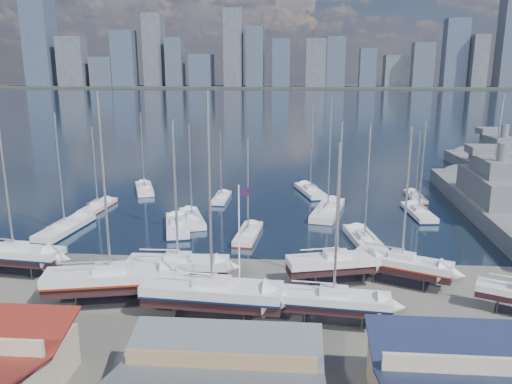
# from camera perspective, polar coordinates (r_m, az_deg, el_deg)

# --- Properties ---
(ground) EXTENTS (1400.00, 1400.00, 0.00)m
(ground) POSITION_cam_1_polar(r_m,az_deg,el_deg) (47.67, -1.06, -12.06)
(ground) COLOR #605E59
(ground) RESTS_ON ground
(water) EXTENTS (1400.00, 600.00, 0.40)m
(water) POSITION_cam_1_polar(r_m,az_deg,el_deg) (353.35, 4.00, 10.32)
(water) COLOR #1A263D
(water) RESTS_ON ground
(far_shore) EXTENTS (1400.00, 80.00, 2.20)m
(far_shore) POSITION_cam_1_polar(r_m,az_deg,el_deg) (613.03, 4.34, 11.86)
(far_shore) COLOR #2D332D
(far_shore) RESTS_ON ground
(skyline) EXTENTS (639.14, 43.80, 107.69)m
(skyline) POSITION_cam_1_polar(r_m,az_deg,el_deg) (606.86, 3.63, 15.45)
(skyline) COLOR #475166
(skyline) RESTS_ON far_shore
(shed_grey) EXTENTS (12.60, 8.40, 4.17)m
(shed_grey) POSITION_cam_1_polar(r_m,az_deg,el_deg) (32.83, -4.04, -20.81)
(shed_grey) COLOR #8C6B4C
(shed_grey) RESTS_ON ground
(sailboat_cradle_0) EXTENTS (10.61, 3.98, 16.69)m
(sailboat_cradle_0) POSITION_cam_1_polar(r_m,az_deg,el_deg) (58.06, -25.89, -6.43)
(sailboat_cradle_0) COLOR #2D2D33
(sailboat_cradle_0) RESTS_ON ground
(sailboat_cradle_1) EXTENTS (12.38, 5.83, 19.05)m
(sailboat_cradle_1) POSITION_cam_1_polar(r_m,az_deg,el_deg) (47.98, -16.21, -9.54)
(sailboat_cradle_1) COLOR #2D2D33
(sailboat_cradle_1) RESTS_ON ground
(sailboat_cradle_2) EXTENTS (10.01, 3.17, 16.17)m
(sailboat_cradle_2) POSITION_cam_1_polar(r_m,az_deg,el_deg) (50.18, -8.88, -8.27)
(sailboat_cradle_2) COLOR #2D2D33
(sailboat_cradle_2) RESTS_ON ground
(sailboat_cradle_3) EXTENTS (12.28, 4.28, 19.23)m
(sailboat_cradle_3) POSITION_cam_1_polar(r_m,az_deg,el_deg) (43.54, -5.04, -11.47)
(sailboat_cradle_3) COLOR #2D2D33
(sailboat_cradle_3) RESTS_ON ground
(sailboat_cradle_4) EXTENTS (10.25, 5.19, 16.11)m
(sailboat_cradle_4) POSITION_cam_1_polar(r_m,az_deg,el_deg) (50.80, 9.18, -8.00)
(sailboat_cradle_4) COLOR #2D2D33
(sailboat_cradle_4) RESTS_ON ground
(sailboat_cradle_5) EXTENTS (9.67, 3.53, 15.34)m
(sailboat_cradle_5) POSITION_cam_1_polar(r_m,az_deg,el_deg) (43.04, 8.87, -12.20)
(sailboat_cradle_5) COLOR #2D2D33
(sailboat_cradle_5) RESTS_ON ground
(sailboat_cradle_6) EXTENTS (9.93, 6.42, 15.66)m
(sailboat_cradle_6) POSITION_cam_1_polar(r_m,az_deg,el_deg) (51.99, 16.30, -7.92)
(sailboat_cradle_6) COLOR #2D2D33
(sailboat_cradle_6) RESTS_ON ground
(sailboat_moored_0) EXTENTS (4.13, 11.18, 16.34)m
(sailboat_moored_0) POSITION_cam_1_polar(r_m,az_deg,el_deg) (70.64, -20.96, -4.02)
(sailboat_moored_0) COLOR black
(sailboat_moored_0) RESTS_ON water
(sailboat_moored_1) EXTENTS (3.18, 9.01, 13.22)m
(sailboat_moored_1) POSITION_cam_1_polar(r_m,az_deg,el_deg) (80.24, -17.61, -1.68)
(sailboat_moored_1) COLOR black
(sailboat_moored_1) RESTS_ON water
(sailboat_moored_2) EXTENTS (5.84, 9.91, 14.45)m
(sailboat_moored_2) POSITION_cam_1_polar(r_m,az_deg,el_deg) (89.82, -12.63, 0.26)
(sailboat_moored_2) COLOR black
(sailboat_moored_2) RESTS_ON water
(sailboat_moored_3) EXTENTS (5.45, 10.70, 15.41)m
(sailboat_moored_3) POSITION_cam_1_polar(r_m,az_deg,el_deg) (67.81, -8.99, -3.98)
(sailboat_moored_3) COLOR black
(sailboat_moored_3) RESTS_ON water
(sailboat_moored_4) EXTENTS (5.68, 9.84, 14.34)m
(sailboat_moored_4) POSITION_cam_1_polar(r_m,az_deg,el_deg) (70.76, -7.33, -3.15)
(sailboat_moored_4) COLOR black
(sailboat_moored_4) RESTS_ON water
(sailboat_moored_5) EXTENTS (2.40, 8.05, 11.97)m
(sailboat_moored_5) POSITION_cam_1_polar(r_m,az_deg,el_deg) (81.79, -3.98, -0.76)
(sailboat_moored_5) COLOR black
(sailboat_moored_5) RESTS_ON water
(sailboat_moored_6) EXTENTS (3.25, 9.08, 13.31)m
(sailboat_moored_6) POSITION_cam_1_polar(r_m,az_deg,el_deg) (63.92, -0.90, -4.91)
(sailboat_moored_6) COLOR black
(sailboat_moored_6) RESTS_ON water
(sailboat_moored_7) EXTENTS (5.91, 12.26, 17.84)m
(sailboat_moored_7) POSITION_cam_1_polar(r_m,az_deg,el_deg) (74.65, 8.19, -2.28)
(sailboat_moored_7) COLOR black
(sailboat_moored_7) RESTS_ON water
(sailboat_moored_8) EXTENTS (5.65, 10.85, 15.61)m
(sailboat_moored_8) POSITION_cam_1_polar(r_m,az_deg,el_deg) (86.44, 6.23, -0.02)
(sailboat_moored_8) COLOR black
(sailboat_moored_8) RESTS_ON water
(sailboat_moored_9) EXTENTS (4.46, 10.54, 15.43)m
(sailboat_moored_9) POSITION_cam_1_polar(r_m,az_deg,el_deg) (62.86, 12.28, -5.55)
(sailboat_moored_9) COLOR black
(sailboat_moored_9) RESTS_ON water
(sailboat_moored_10) EXTENTS (3.46, 9.85, 14.45)m
(sailboat_moored_10) POSITION_cam_1_polar(r_m,az_deg,el_deg) (76.99, 18.08, -2.35)
(sailboat_moored_10) COLOR black
(sailboat_moored_10) RESTS_ON water
(sailboat_moored_11) EXTENTS (2.34, 8.05, 11.99)m
(sailboat_moored_11) POSITION_cam_1_polar(r_m,az_deg,el_deg) (86.55, 17.75, -0.59)
(sailboat_moored_11) COLOR black
(sailboat_moored_11) RESTS_ON water
(naval_ship_east) EXTENTS (8.91, 45.97, 18.12)m
(naval_ship_east) POSITION_cam_1_polar(r_m,az_deg,el_deg) (80.70, 25.23, -1.28)
(naval_ship_east) COLOR #5A5D63
(naval_ship_east) RESTS_ON water
(naval_ship_west) EXTENTS (7.83, 43.21, 17.88)m
(naval_ship_west) POSITION_cam_1_polar(r_m,az_deg,el_deg) (108.72, 25.67, 2.26)
(naval_ship_west) COLOR #5A5D63
(naval_ship_west) RESTS_ON water
(car_a) EXTENTS (2.36, 4.08, 1.31)m
(car_a) POSITION_cam_1_polar(r_m,az_deg,el_deg) (38.57, -12.08, -18.00)
(car_a) COLOR gray
(car_a) RESTS_ON ground
(car_b) EXTENTS (4.22, 2.33, 1.32)m
(car_b) POSITION_cam_1_polar(r_m,az_deg,el_deg) (40.68, -8.06, -16.00)
(car_b) COLOR gray
(car_b) RESTS_ON ground
(car_c) EXTENTS (2.83, 5.05, 1.33)m
(car_c) POSITION_cam_1_polar(r_m,az_deg,el_deg) (40.23, -5.70, -16.28)
(car_c) COLOR gray
(car_c) RESTS_ON ground
(car_d) EXTENTS (2.21, 4.77, 1.35)m
(car_d) POSITION_cam_1_polar(r_m,az_deg,el_deg) (36.86, 2.59, -19.27)
(car_d) COLOR gray
(car_d) RESTS_ON ground
(flagpole) EXTENTS (1.01, 0.12, 11.38)m
(flagpole) POSITION_cam_1_polar(r_m,az_deg,el_deg) (43.25, -1.84, -5.48)
(flagpole) COLOR white
(flagpole) RESTS_ON ground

